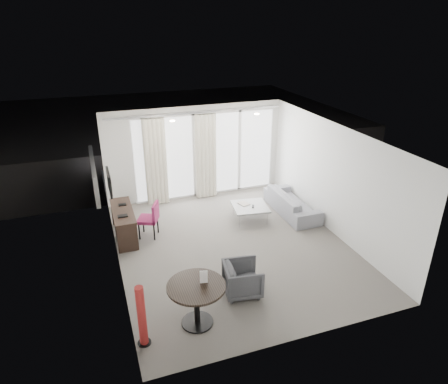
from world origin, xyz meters
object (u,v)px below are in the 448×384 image
object	(u,v)px
red_lamp	(142,316)
desk	(124,224)
desk_chair	(148,220)
round_table	(197,304)
sofa	(292,203)
tub_armchair	(243,279)
coffee_table	(250,213)
rattan_chair_b	(257,160)
rattan_chair_a	(215,157)

from	to	relation	value
red_lamp	desk	bearing A→B (deg)	88.26
desk	desk_chair	world-z (taller)	desk_chair
round_table	sofa	size ratio (longest dim) A/B	0.51
tub_armchair	coffee_table	size ratio (longest dim) A/B	0.80
desk	desk_chair	size ratio (longest dim) A/B	1.72
rattan_chair_b	red_lamp	bearing A→B (deg)	-134.72
tub_armchair	rattan_chair_a	bearing A→B (deg)	-4.96
desk	sofa	distance (m)	4.32
red_lamp	sofa	xyz separation A→B (m)	(4.42, 3.34, -0.27)
sofa	rattan_chair_b	bearing A→B (deg)	-5.43
desk_chair	round_table	size ratio (longest dim) A/B	0.88
round_table	tub_armchair	distance (m)	1.14
tub_armchair	rattan_chair_b	bearing A→B (deg)	-17.34
desk	red_lamp	bearing A→B (deg)	-91.74
round_table	rattan_chair_b	world-z (taller)	rattan_chair_b
round_table	sofa	bearing A→B (deg)	42.26
desk_chair	tub_armchair	world-z (taller)	desk_chair
desk_chair	tub_armchair	distance (m)	3.00
desk_chair	tub_armchair	xyz separation A→B (m)	(1.31, -2.70, -0.12)
tub_armchair	rattan_chair_b	size ratio (longest dim) A/B	0.77
round_table	red_lamp	xyz separation A→B (m)	(-0.93, -0.16, 0.16)
desk_chair	tub_armchair	size ratio (longest dim) A/B	1.26
tub_armchair	rattan_chair_a	xyz separation A→B (m)	(1.56, 6.42, 0.11)
sofa	tub_armchair	bearing A→B (deg)	137.31
sofa	rattan_chair_b	size ratio (longest dim) A/B	2.17
round_table	rattan_chair_a	size ratio (longest dim) A/B	1.16
rattan_chair_a	rattan_chair_b	size ratio (longest dim) A/B	0.95
tub_armchair	coffee_table	xyz separation A→B (m)	(1.27, 2.67, -0.12)
desk	desk_chair	xyz separation A→B (m)	(0.54, -0.16, 0.08)
rattan_chair_a	tub_armchair	bearing A→B (deg)	-122.55
desk	desk_chair	distance (m)	0.57
sofa	coffee_table	bearing A→B (deg)	90.18
sofa	rattan_chair_a	xyz separation A→B (m)	(-0.91, 3.75, 0.14)
tub_armchair	rattan_chair_a	world-z (taller)	rattan_chair_a
round_table	red_lamp	bearing A→B (deg)	-169.96
sofa	rattan_chair_a	world-z (taller)	rattan_chair_a
desk	coffee_table	bearing A→B (deg)	-3.35
rattan_chair_a	rattan_chair_b	bearing A→B (deg)	-52.48
round_table	rattan_chair_b	bearing A→B (deg)	58.38
sofa	rattan_chair_b	distance (m)	2.97
red_lamp	rattan_chair_b	world-z (taller)	red_lamp
tub_armchair	coffee_table	distance (m)	2.96
sofa	desk	bearing A→B (deg)	87.63
tub_armchair	sofa	distance (m)	3.64
desk	sofa	world-z (taller)	desk
desk	tub_armchair	bearing A→B (deg)	-57.08
tub_armchair	rattan_chair_a	size ratio (longest dim) A/B	0.81
desk_chair	rattan_chair_a	bearing A→B (deg)	76.73
desk_chair	rattan_chair_b	xyz separation A→B (m)	(4.06, 2.93, 0.01)
red_lamp	rattan_chair_a	distance (m)	7.91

